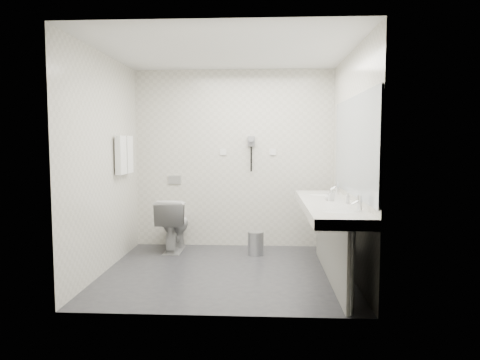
{
  "coord_description": "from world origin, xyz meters",
  "views": [
    {
      "loc": [
        0.42,
        -5.0,
        1.5
      ],
      "look_at": [
        0.15,
        0.15,
        1.05
      ],
      "focal_mm": 33.28,
      "sensor_mm": 36.0,
      "label": 1
    }
  ],
  "objects": [
    {
      "name": "pedal_bin",
      "position": [
        0.32,
        0.78,
        0.15
      ],
      "size": [
        0.22,
        0.22,
        0.3
      ],
      "primitive_type": "cylinder",
      "rotation": [
        0.0,
        0.0,
        0.07
      ],
      "color": "#B2B5BA",
      "rests_on": "floor"
    },
    {
      "name": "floor",
      "position": [
        0.0,
        0.0,
        0.0
      ],
      "size": [
        2.8,
        2.8,
        0.0
      ],
      "primitive_type": "plane",
      "color": "#2C2C31",
      "rests_on": "ground"
    },
    {
      "name": "towel_near",
      "position": [
        -1.34,
        0.41,
        1.33
      ],
      "size": [
        0.07,
        0.24,
        0.48
      ],
      "primitive_type": "cube",
      "color": "white",
      "rests_on": "towel_rail"
    },
    {
      "name": "wall_right",
      "position": [
        1.4,
        0.0,
        1.25
      ],
      "size": [
        0.0,
        2.6,
        2.6
      ],
      "primitive_type": "plane",
      "rotation": [
        1.57,
        0.0,
        -1.57
      ],
      "color": "silver",
      "rests_on": "floor"
    },
    {
      "name": "glass_left",
      "position": [
        1.2,
        0.03,
        0.9
      ],
      "size": [
        0.06,
        0.06,
        0.1
      ],
      "primitive_type": "cylinder",
      "rotation": [
        0.0,
        0.0,
        0.07
      ],
      "color": "silver",
      "rests_on": "vanity_counter"
    },
    {
      "name": "vanity_panel",
      "position": [
        1.15,
        -0.2,
        0.38
      ],
      "size": [
        0.03,
        2.15,
        0.75
      ],
      "primitive_type": "cube",
      "color": "gray",
      "rests_on": "floor"
    },
    {
      "name": "wall_front",
      "position": [
        0.0,
        -1.3,
        1.25
      ],
      "size": [
        2.8,
        0.0,
        2.8
      ],
      "primitive_type": "plane",
      "rotation": [
        -1.57,
        0.0,
        0.0
      ],
      "color": "silver",
      "rests_on": "floor"
    },
    {
      "name": "faucet_far",
      "position": [
        1.32,
        0.45,
        0.92
      ],
      "size": [
        0.04,
        0.04,
        0.15
      ],
      "primitive_type": "cylinder",
      "color": "silver",
      "rests_on": "vanity_counter"
    },
    {
      "name": "wall_left",
      "position": [
        -1.4,
        0.0,
        1.25
      ],
      "size": [
        0.0,
        2.6,
        2.6
      ],
      "primitive_type": "plane",
      "rotation": [
        1.57,
        0.0,
        1.57
      ],
      "color": "silver",
      "rests_on": "floor"
    },
    {
      "name": "ceiling",
      "position": [
        0.0,
        0.0,
        2.5
      ],
      "size": [
        2.8,
        2.8,
        0.0
      ],
      "primitive_type": "plane",
      "rotation": [
        3.14,
        0.0,
        0.0
      ],
      "color": "silver",
      "rests_on": "wall_back"
    },
    {
      "name": "basin_far",
      "position": [
        1.12,
        0.45,
        0.83
      ],
      "size": [
        0.4,
        0.31,
        0.05
      ],
      "primitive_type": "ellipsoid",
      "color": "white",
      "rests_on": "vanity_counter"
    },
    {
      "name": "mirror",
      "position": [
        1.39,
        -0.2,
        1.45
      ],
      "size": [
        0.02,
        2.2,
        1.05
      ],
      "primitive_type": "cube",
      "color": "#B2BCC6",
      "rests_on": "wall_right"
    },
    {
      "name": "soap_bottle_c",
      "position": [
        1.3,
        -0.33,
        0.91
      ],
      "size": [
        0.05,
        0.05,
        0.12
      ],
      "primitive_type": "imported",
      "rotation": [
        0.0,
        0.0,
        -0.05
      ],
      "color": "silver",
      "rests_on": "vanity_counter"
    },
    {
      "name": "switch_plate_a",
      "position": [
        -0.15,
        1.29,
        1.35
      ],
      "size": [
        0.09,
        0.02,
        0.09
      ],
      "primitive_type": "cube",
      "color": "white",
      "rests_on": "wall_back"
    },
    {
      "name": "vanity_post_near",
      "position": [
        1.18,
        -1.24,
        0.38
      ],
      "size": [
        0.06,
        0.06,
        0.75
      ],
      "primitive_type": "cylinder",
      "color": "silver",
      "rests_on": "floor"
    },
    {
      "name": "vanity_post_far",
      "position": [
        1.18,
        0.84,
        0.38
      ],
      "size": [
        0.06,
        0.06,
        0.75
      ],
      "primitive_type": "cylinder",
      "color": "silver",
      "rests_on": "floor"
    },
    {
      "name": "dryer_cradle",
      "position": [
        0.25,
        1.27,
        1.5
      ],
      "size": [
        0.1,
        0.04,
        0.14
      ],
      "primitive_type": "cube",
      "color": "gray",
      "rests_on": "wall_back"
    },
    {
      "name": "vanity_counter",
      "position": [
        1.12,
        -0.2,
        0.8
      ],
      "size": [
        0.55,
        2.2,
        0.1
      ],
      "primitive_type": "cube",
      "color": "white",
      "rests_on": "floor"
    },
    {
      "name": "dryer_cord",
      "position": [
        0.25,
        1.26,
        1.25
      ],
      "size": [
        0.02,
        0.02,
        0.35
      ],
      "primitive_type": "cylinder",
      "color": "black",
      "rests_on": "dryer_cradle"
    },
    {
      "name": "soap_bottle_b",
      "position": [
        1.14,
        -0.09,
        0.89
      ],
      "size": [
        0.1,
        0.1,
        0.09
      ],
      "primitive_type": "imported",
      "rotation": [
        0.0,
        0.0,
        -0.8
      ],
      "color": "silver",
      "rests_on": "vanity_counter"
    },
    {
      "name": "dryer_barrel",
      "position": [
        0.25,
        1.2,
        1.53
      ],
      "size": [
        0.08,
        0.14,
        0.08
      ],
      "primitive_type": "cylinder",
      "rotation": [
        1.57,
        0.0,
        0.0
      ],
      "color": "gray",
      "rests_on": "dryer_cradle"
    },
    {
      "name": "switch_plate_b",
      "position": [
        0.55,
        1.29,
        1.35
      ],
      "size": [
        0.09,
        0.02,
        0.09
      ],
      "primitive_type": "cube",
      "color": "white",
      "rests_on": "wall_back"
    },
    {
      "name": "wall_back",
      "position": [
        0.0,
        1.3,
        1.25
      ],
      "size": [
        2.8,
        0.0,
        2.8
      ],
      "primitive_type": "plane",
      "rotation": [
        1.57,
        0.0,
        0.0
      ],
      "color": "silver",
      "rests_on": "floor"
    },
    {
      "name": "toilet",
      "position": [
        -0.81,
        0.96,
        0.36
      ],
      "size": [
        0.41,
        0.72,
        0.72
      ],
      "primitive_type": "imported",
      "rotation": [
        0.0,
        0.0,
        3.15
      ],
      "color": "white",
      "rests_on": "floor"
    },
    {
      "name": "bin_lid",
      "position": [
        0.32,
        0.78,
        0.3
      ],
      "size": [
        0.21,
        0.21,
        0.02
      ],
      "primitive_type": "cylinder",
      "color": "#B2B5BA",
      "rests_on": "pedal_bin"
    },
    {
      "name": "towel_rail",
      "position": [
        -1.35,
        0.55,
        1.55
      ],
      "size": [
        0.02,
        0.62,
        0.02
      ],
      "primitive_type": "cylinder",
      "rotation": [
        1.57,
        0.0,
        0.0
      ],
      "color": "silver",
      "rests_on": "wall_left"
    },
    {
      "name": "flush_plate",
      "position": [
        -0.85,
        1.29,
        0.95
      ],
      "size": [
        0.18,
        0.02,
        0.12
      ],
      "primitive_type": "cube",
      "color": "#B2B5BA",
      "rests_on": "wall_back"
    },
    {
      "name": "towel_far",
      "position": [
        -1.34,
        0.69,
        1.33
      ],
      "size": [
        0.07,
        0.24,
        0.48
      ],
      "primitive_type": "cube",
      "color": "white",
      "rests_on": "towel_rail"
    },
    {
      "name": "faucet_near",
      "position": [
        1.32,
        -0.85,
        0.92
      ],
      "size": [
        0.04,
        0.04,
        0.15
      ],
      "primitive_type": "cylinder",
      "color": "silver",
      "rests_on": "vanity_counter"
    },
    {
      "name": "soap_bottle_a",
      "position": [
        1.16,
        -0.14,
        0.91
      ],
      "size": [
        0.06,
        0.06,
        0.12
      ],
      "primitive_type": "imported",
      "rotation": [
        0.0,
        0.0,
        0.16
      ],
      "color": "silver",
      "rests_on": "vanity_counter"
    },
    {
      "name": "basin_near",
      "position": [
        1.12,
        -0.85,
        0.83
      ],
      "size": [
        0.4,
        0.31,
        0.05
      ],
      "primitive_type": "ellipsoid",
      "color": "white",
      "rests_on": "vanity_counter"
    }
  ]
}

